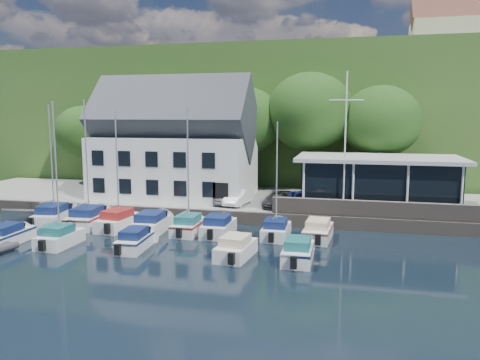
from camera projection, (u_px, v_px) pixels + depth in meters
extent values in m
plane|color=black|center=(187.00, 268.00, 26.13)|extent=(180.00, 180.00, 0.00)
cube|color=gray|center=(251.00, 202.00, 42.92)|extent=(60.00, 13.00, 1.00)
cube|color=#61574E|center=(234.00, 218.00, 36.66)|extent=(60.00, 0.30, 1.00)
cube|color=#2B4C1C|center=(302.00, 117.00, 84.76)|extent=(160.00, 75.00, 16.00)
cube|color=#5D6B35|center=(349.00, 74.00, 89.51)|extent=(50.00, 30.00, 0.30)
cube|color=#61574E|center=(394.00, 210.00, 34.16)|extent=(18.00, 0.50, 1.20)
imported|color=#B7B7BC|center=(229.00, 197.00, 39.45)|extent=(2.30, 3.87, 1.23)
imported|color=white|center=(239.00, 197.00, 39.17)|extent=(1.97, 4.02, 1.27)
imported|color=#29282D|center=(277.00, 200.00, 38.35)|extent=(2.15, 3.96, 1.09)
imported|color=navy|center=(302.00, 199.00, 38.15)|extent=(2.52, 4.18, 1.34)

